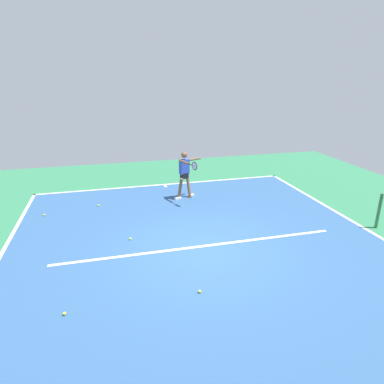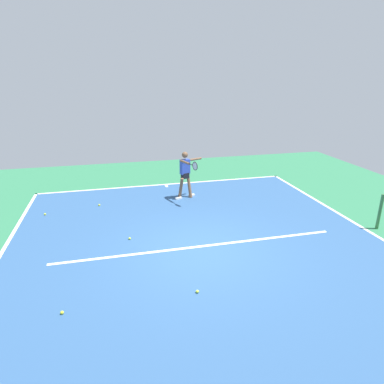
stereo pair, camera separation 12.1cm
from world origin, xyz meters
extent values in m
plane|color=#2D754C|center=(0.00, 0.00, 0.00)|extent=(19.49, 19.49, 0.00)
cube|color=#2D5484|center=(0.00, 0.00, 0.00)|extent=(10.03, 11.35, 0.00)
cube|color=white|center=(0.00, -5.63, 0.00)|extent=(10.03, 0.10, 0.01)
cube|color=white|center=(-4.97, 0.00, 0.00)|extent=(0.10, 11.35, 0.01)
cube|color=white|center=(0.00, -0.18, 0.00)|extent=(7.53, 0.10, 0.01)
cube|color=white|center=(0.00, -5.43, 0.00)|extent=(0.10, 0.30, 0.01)
cylinder|color=#38753D|center=(-5.32, 0.00, 0.54)|extent=(0.09, 0.09, 1.07)
cylinder|color=brown|center=(-0.61, -3.96, 0.40)|extent=(0.21, 0.32, 0.82)
cube|color=white|center=(-0.71, -4.00, 0.04)|extent=(0.26, 0.18, 0.07)
cylinder|color=brown|center=(-0.27, -3.84, 0.40)|extent=(0.21, 0.32, 0.82)
cube|color=white|center=(-0.17, -3.80, 0.04)|extent=(0.26, 0.18, 0.07)
cube|color=black|center=(-0.44, -3.90, 0.85)|extent=(0.30, 0.27, 0.20)
cube|color=#334CB2|center=(-0.44, -3.90, 1.18)|extent=(0.38, 0.29, 0.53)
sphere|color=brown|center=(-0.44, -3.90, 1.61)|extent=(0.21, 0.21, 0.21)
cylinder|color=brown|center=(-0.85, -4.05, 1.39)|extent=(0.52, 0.26, 0.08)
cylinder|color=brown|center=(-0.37, -3.60, 1.42)|extent=(0.26, 0.52, 0.08)
cylinder|color=black|center=(-0.50, -3.24, 1.42)|extent=(0.10, 0.22, 0.03)
torus|color=black|center=(-0.58, -3.01, 1.42)|extent=(0.12, 0.28, 0.29)
cylinder|color=silver|center=(-0.58, -3.01, 1.42)|extent=(0.09, 0.23, 0.25)
sphere|color=yellow|center=(4.30, -3.38, 0.03)|extent=(0.07, 0.07, 0.07)
sphere|color=yellow|center=(3.20, 1.73, 0.03)|extent=(0.07, 0.07, 0.07)
sphere|color=yellow|center=(2.62, -3.80, 0.03)|extent=(0.07, 0.07, 0.07)
sphere|color=#C6E53D|center=(1.76, -1.03, 0.03)|extent=(0.07, 0.07, 0.07)
sphere|color=#C6E53D|center=(0.56, 1.71, 0.03)|extent=(0.07, 0.07, 0.07)
camera|label=1|loc=(2.17, 7.29, 4.24)|focal=31.20mm
camera|label=2|loc=(2.05, 7.32, 4.24)|focal=31.20mm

